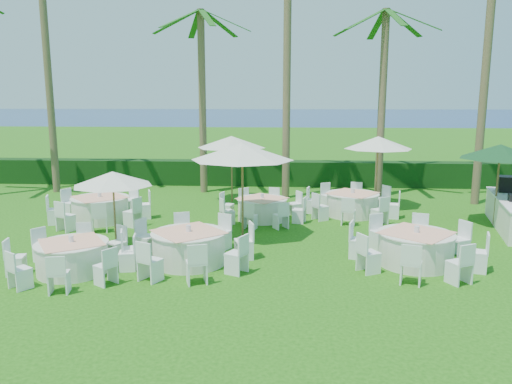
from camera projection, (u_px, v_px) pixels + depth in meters
The scene contains 20 objects.
ground at pixel (239, 265), 12.96m from camera, with size 120.00×120.00×0.00m, color #1A4E0D.
hedge at pixel (262, 173), 24.61m from camera, with size 34.00×1.00×1.20m, color black.
ocean at pixel (283, 116), 112.95m from camera, with size 260.00×260.00×0.00m, color navy.
banquet_table_a at pixel (72, 256), 12.33m from camera, with size 3.10×3.10×0.94m.
banquet_table_b at pixel (189, 247), 13.00m from camera, with size 3.38×3.38×1.03m.
banquet_table_c at pixel (416, 248), 12.91m from camera, with size 3.39×3.39×1.03m.
banquet_table_d at pixel (100, 208), 17.44m from camera, with size 3.41×3.41×1.04m.
banquet_table_e at pixel (262, 208), 17.64m from camera, with size 3.10×3.10×0.94m.
banquet_table_f at pixel (352, 204), 18.28m from camera, with size 3.36×3.36×1.01m.
umbrella_a at pixel (113, 179), 13.78m from camera, with size 2.21×2.21×2.27m.
umbrella_b at pixel (242, 152), 15.08m from camera, with size 3.14×3.14×2.92m.
umbrella_c at pixel (232, 142), 20.30m from camera, with size 2.78×2.78×2.73m.
umbrella_d at pixel (378, 143), 19.28m from camera, with size 2.63×2.63×2.80m.
umbrella_green at pixel (500, 152), 16.44m from camera, with size 2.62×2.62×2.76m.
buffet_table at pixel (510, 212), 16.42m from camera, with size 1.86×4.50×1.57m.
palm_a at pixel (46, 47), 21.76m from camera, with size 4.37×4.25×11.87m.
palm_b at pixel (202, 93), 22.09m from camera, with size 4.39×4.18×8.03m.
palm_c at pixel (287, 51), 20.44m from camera, with size 4.31×4.33×11.30m.
palm_d at pixel (382, 95), 20.96m from camera, with size 4.17×4.40×7.86m.
palm_e at pixel (487, 57), 19.29m from camera, with size 4.40×4.14×10.64m.
Camera 1 is at (1.24, -12.32, 4.29)m, focal length 35.00 mm.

